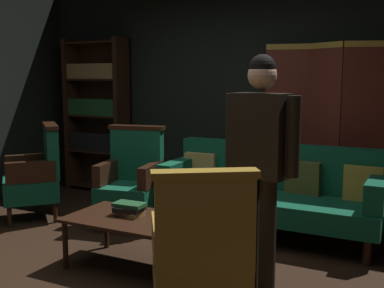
% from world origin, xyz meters
% --- Properties ---
extents(ground_plane, '(10.00, 10.00, 0.00)m').
position_xyz_m(ground_plane, '(0.00, 0.00, 0.00)').
color(ground_plane, black).
extents(back_wall, '(7.20, 0.10, 2.80)m').
position_xyz_m(back_wall, '(0.00, 2.45, 1.40)').
color(back_wall, black).
rests_on(back_wall, ground_plane).
extents(folding_screen, '(2.14, 0.34, 1.90)m').
position_xyz_m(folding_screen, '(1.29, 2.09, 0.99)').
color(folding_screen, '#5B2319').
rests_on(folding_screen, ground_plane).
extents(bookshelf, '(0.90, 0.32, 2.05)m').
position_xyz_m(bookshelf, '(-2.15, 2.19, 1.06)').
color(bookshelf, black).
rests_on(bookshelf, ground_plane).
extents(velvet_couch, '(2.12, 0.78, 0.88)m').
position_xyz_m(velvet_couch, '(0.55, 1.46, 0.46)').
color(velvet_couch, black).
rests_on(velvet_couch, ground_plane).
extents(coffee_table, '(1.00, 0.64, 0.42)m').
position_xyz_m(coffee_table, '(-0.22, 0.13, 0.37)').
color(coffee_table, black).
rests_on(coffee_table, ground_plane).
extents(armchair_gilt_accent, '(0.80, 0.80, 1.04)m').
position_xyz_m(armchair_gilt_accent, '(0.73, -0.51, 0.49)').
color(armchair_gilt_accent, '#B78E33').
rests_on(armchair_gilt_accent, ground_plane).
extents(armchair_wing_left, '(0.82, 0.82, 1.04)m').
position_xyz_m(armchair_wing_left, '(-1.90, 0.80, 0.49)').
color(armchair_wing_left, black).
rests_on(armchair_wing_left, ground_plane).
extents(armchair_wing_right, '(0.68, 0.68, 1.04)m').
position_xyz_m(armchair_wing_right, '(-0.83, 1.04, 0.49)').
color(armchair_wing_right, black).
rests_on(armchair_wing_right, ground_plane).
extents(standing_figure, '(0.58, 0.30, 1.70)m').
position_xyz_m(standing_figure, '(0.87, 0.15, 1.03)').
color(standing_figure, black).
rests_on(standing_figure, ground_plane).
extents(book_tan_leather, '(0.24, 0.18, 0.04)m').
position_xyz_m(book_tan_leather, '(-0.26, 0.18, 0.44)').
color(book_tan_leather, '#9E7A47').
rests_on(book_tan_leather, coffee_table).
extents(book_black_cloth, '(0.24, 0.21, 0.04)m').
position_xyz_m(book_black_cloth, '(-0.26, 0.18, 0.48)').
color(book_black_cloth, black).
rests_on(book_black_cloth, book_tan_leather).
extents(book_green_cloth, '(0.26, 0.16, 0.03)m').
position_xyz_m(book_green_cloth, '(-0.26, 0.18, 0.51)').
color(book_green_cloth, '#1E4C28').
rests_on(book_green_cloth, book_black_cloth).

